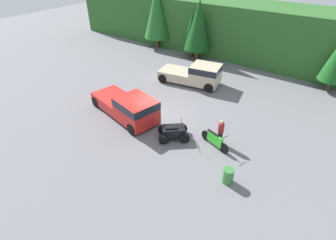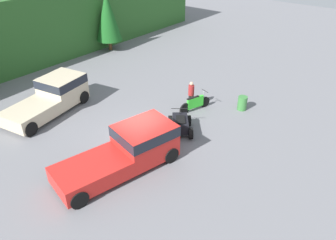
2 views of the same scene
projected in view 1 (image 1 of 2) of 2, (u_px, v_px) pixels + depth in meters
name	position (u px, v px, depth m)	size (l,w,h in m)	color
ground_plane	(156.00, 119.00, 18.91)	(80.00, 80.00, 0.00)	slate
hillside_backdrop	(246.00, 31.00, 28.19)	(44.00, 6.00, 5.50)	#2D6028
tree_left	(157.00, 12.00, 29.76)	(3.02, 3.02, 6.85)	brown
tree_mid_left	(192.00, 31.00, 27.81)	(2.08, 2.08, 4.73)	brown
tree_mid_right	(199.00, 25.00, 26.76)	(2.71, 2.71, 6.17)	brown
pickup_truck_red	(129.00, 106.00, 18.46)	(6.20, 3.45, 1.89)	red
pickup_truck_second	(196.00, 74.00, 23.09)	(5.70, 3.14, 1.89)	beige
dirt_bike	(215.00, 140.00, 16.11)	(2.16, 0.91, 1.16)	black
quad_atv	(173.00, 132.00, 16.82)	(2.32, 2.24, 1.21)	black
rider_person	(221.00, 131.00, 16.07)	(0.44, 0.44, 1.76)	black
steel_barrel	(228.00, 176.00, 13.70)	(0.58, 0.58, 0.88)	#387A38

